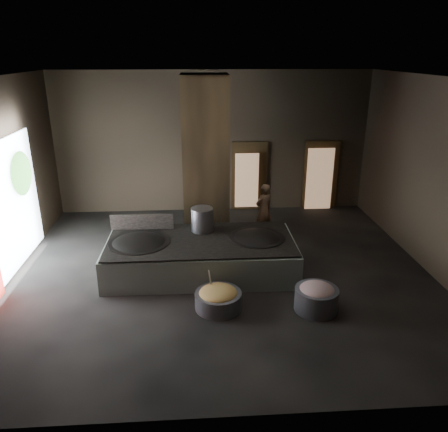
{
  "coord_description": "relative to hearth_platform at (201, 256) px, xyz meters",
  "views": [
    {
      "loc": [
        -0.57,
        -9.42,
        5.02
      ],
      "look_at": [
        0.1,
        0.51,
        1.25
      ],
      "focal_mm": 35.0,
      "sensor_mm": 36.0,
      "label": 1
    }
  ],
  "objects": [
    {
      "name": "floor",
      "position": [
        0.49,
        -0.08,
        -0.44
      ],
      "size": [
        10.0,
        9.0,
        0.1
      ],
      "primitive_type": "cube",
      "color": "black",
      "rests_on": "ground"
    },
    {
      "name": "ceiling",
      "position": [
        0.49,
        -0.08,
        4.16
      ],
      "size": [
        10.0,
        9.0,
        0.1
      ],
      "primitive_type": "cube",
      "color": "black",
      "rests_on": "back_wall"
    },
    {
      "name": "back_wall",
      "position": [
        0.49,
        4.47,
        1.86
      ],
      "size": [
        10.0,
        0.1,
        4.5
      ],
      "primitive_type": "cube",
      "color": "black",
      "rests_on": "ground"
    },
    {
      "name": "front_wall",
      "position": [
        0.49,
        -4.63,
        1.86
      ],
      "size": [
        10.0,
        0.1,
        4.5
      ],
      "primitive_type": "cube",
      "color": "black",
      "rests_on": "ground"
    },
    {
      "name": "right_wall",
      "position": [
        5.54,
        -0.08,
        1.86
      ],
      "size": [
        0.1,
        9.0,
        4.5
      ],
      "primitive_type": "cube",
      "color": "black",
      "rests_on": "ground"
    },
    {
      "name": "pillar",
      "position": [
        0.19,
        1.82,
        1.86
      ],
      "size": [
        1.2,
        1.2,
        4.5
      ],
      "primitive_type": "cube",
      "color": "black",
      "rests_on": "ground"
    },
    {
      "name": "hearth_platform",
      "position": [
        0.0,
        0.0,
        0.0
      ],
      "size": [
        4.51,
        2.2,
        0.78
      ],
      "primitive_type": "cube",
      "rotation": [
        0.0,
        0.0,
        -0.01
      ],
      "color": "#B4C7B3",
      "rests_on": "ground"
    },
    {
      "name": "platform_cap",
      "position": [
        0.0,
        0.0,
        0.43
      ],
      "size": [
        4.38,
        2.1,
        0.03
      ],
      "primitive_type": "cube",
      "color": "black",
      "rests_on": "hearth_platform"
    },
    {
      "name": "wok_left",
      "position": [
        -1.45,
        -0.05,
        0.36
      ],
      "size": [
        1.41,
        1.41,
        0.39
      ],
      "primitive_type": "ellipsoid",
      "color": "black",
      "rests_on": "hearth_platform"
    },
    {
      "name": "wok_left_rim",
      "position": [
        -1.45,
        -0.05,
        0.43
      ],
      "size": [
        1.44,
        1.44,
        0.05
      ],
      "primitive_type": "cylinder",
      "color": "black",
      "rests_on": "hearth_platform"
    },
    {
      "name": "wok_right",
      "position": [
        1.35,
        0.05,
        0.36
      ],
      "size": [
        1.31,
        1.31,
        0.37
      ],
      "primitive_type": "ellipsoid",
      "color": "black",
      "rests_on": "hearth_platform"
    },
    {
      "name": "wok_right_rim",
      "position": [
        1.35,
        0.05,
        0.43
      ],
      "size": [
        1.34,
        1.34,
        0.05
      ],
      "primitive_type": "cylinder",
      "color": "black",
      "rests_on": "hearth_platform"
    },
    {
      "name": "stock_pot",
      "position": [
        0.05,
        0.55,
        0.74
      ],
      "size": [
        0.55,
        0.55,
        0.58
      ],
      "primitive_type": "cylinder",
      "color": "#97989E",
      "rests_on": "hearth_platform"
    },
    {
      "name": "splash_guard",
      "position": [
        -1.45,
        0.75,
        0.64
      ],
      "size": [
        1.56,
        0.08,
        0.39
      ],
      "primitive_type": "cube",
      "rotation": [
        0.0,
        0.0,
        -0.01
      ],
      "color": "black",
      "rests_on": "hearth_platform"
    },
    {
      "name": "cook",
      "position": [
        1.83,
        2.1,
        0.38
      ],
      "size": [
        0.67,
        0.6,
        1.54
      ],
      "primitive_type": "imported",
      "rotation": [
        0.0,
        0.0,
        3.69
      ],
      "color": "#876244",
      "rests_on": "ground"
    },
    {
      "name": "veg_basin",
      "position": [
        0.32,
        -1.66,
        -0.21
      ],
      "size": [
        1.15,
        1.15,
        0.36
      ],
      "primitive_type": "cylinder",
      "rotation": [
        0.0,
        0.0,
        0.2
      ],
      "color": "slate",
      "rests_on": "ground"
    },
    {
      "name": "veg_fill",
      "position": [
        0.32,
        -1.66,
        -0.04
      ],
      "size": [
        0.8,
        0.8,
        0.25
      ],
      "primitive_type": "ellipsoid",
      "color": "#9AA34E",
      "rests_on": "veg_basin"
    },
    {
      "name": "ladle",
      "position": [
        0.17,
        -1.51,
        0.16
      ],
      "size": [
        0.12,
        0.38,
        0.69
      ],
      "primitive_type": "cylinder",
      "rotation": [
        0.49,
        0.0,
        -0.24
      ],
      "color": "#97989E",
      "rests_on": "veg_basin"
    },
    {
      "name": "meat_basin",
      "position": [
        2.33,
        -1.86,
        -0.15
      ],
      "size": [
        0.94,
        0.94,
        0.49
      ],
      "primitive_type": "cylinder",
      "rotation": [
        0.0,
        0.0,
        0.06
      ],
      "color": "slate",
      "rests_on": "ground"
    },
    {
      "name": "meat_fill",
      "position": [
        2.33,
        -1.86,
        0.06
      ],
      "size": [
        0.74,
        0.74,
        0.28
      ],
      "primitive_type": "ellipsoid",
      "color": "#A76664",
      "rests_on": "meat_basin"
    },
    {
      "name": "doorway_near",
      "position": [
        1.69,
        4.37,
        0.71
      ],
      "size": [
        1.18,
        0.08,
        2.38
      ],
      "primitive_type": "cube",
      "color": "black",
      "rests_on": "ground"
    },
    {
      "name": "doorway_near_glow",
      "position": [
        1.58,
        4.17,
        0.66
      ],
      "size": [
        0.76,
        0.04,
        1.81
      ],
      "primitive_type": "cube",
      "color": "#8C6647",
      "rests_on": "ground"
    },
    {
      "name": "doorway_far",
      "position": [
        4.09,
        4.37,
        0.71
      ],
      "size": [
        1.18,
        0.08,
        2.38
      ],
      "primitive_type": "cube",
      "color": "black",
      "rests_on": "ground"
    },
    {
      "name": "doorway_far_glow",
      "position": [
        4.01,
        4.19,
        0.66
      ],
      "size": [
        0.87,
        0.04,
        2.06
      ],
      "primitive_type": "cube",
      "color": "#8C6647",
      "rests_on": "ground"
    },
    {
      "name": "left_opening",
      "position": [
        -4.46,
        0.12,
        1.21
      ],
      "size": [
        0.04,
        4.2,
        3.1
      ],
      "primitive_type": "cube",
      "color": "white",
      "rests_on": "ground"
    },
    {
      "name": "tree_silhouette",
      "position": [
        -4.36,
        1.22,
        1.81
      ],
      "size": [
        0.28,
        1.1,
        1.1
      ],
      "primitive_type": "ellipsoid",
      "color": "#194714",
      "rests_on": "left_opening"
    }
  ]
}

